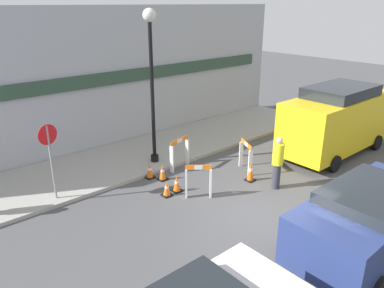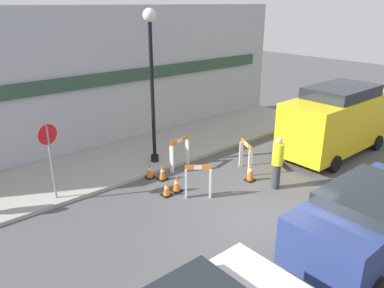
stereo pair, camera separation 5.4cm
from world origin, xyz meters
TOP-DOWN VIEW (x-y plane):
  - ground_plane at (0.00, 0.00)m, footprint 60.00×60.00m
  - sidewalk_slab at (0.00, 6.20)m, footprint 18.00×3.41m
  - storefront_facade at (0.00, 7.98)m, footprint 18.00×0.22m
  - streetlamp_post at (-0.12, 5.23)m, footprint 0.44×0.44m
  - stop_sign at (-3.96, 4.88)m, footprint 0.59×0.15m
  - barricade_0 at (-0.59, 2.30)m, footprint 0.69×0.61m
  - barricade_1 at (1.95, 2.67)m, footprint 0.52×0.87m
  - barricade_2 at (0.34, 4.35)m, footprint 0.97×0.36m
  - traffic_cone_0 at (-0.93, 4.40)m, footprint 0.30×0.30m
  - traffic_cone_1 at (-1.25, 3.02)m, footprint 0.30×0.30m
  - traffic_cone_2 at (-0.84, 3.05)m, footprint 0.30×0.30m
  - traffic_cone_3 at (1.49, 2.04)m, footprint 0.30×0.30m
  - traffic_cone_4 at (-0.68, 4.00)m, footprint 0.30×0.30m
  - person_worker at (1.70, 1.15)m, footprint 0.47×0.47m
  - parked_car_1 at (0.59, -2.26)m, footprint 4.40×2.02m
  - work_van at (5.89, 1.55)m, footprint 5.23×2.12m

SIDE VIEW (x-z plane):
  - ground_plane at x=0.00m, z-range 0.00..0.00m
  - sidewalk_slab at x=0.00m, z-range 0.00..0.12m
  - traffic_cone_1 at x=-1.25m, z-range -0.01..0.46m
  - traffic_cone_2 at x=-0.84m, z-range -0.01..0.52m
  - traffic_cone_4 at x=-0.68m, z-range -0.01..0.54m
  - traffic_cone_0 at x=-0.93m, z-range -0.01..0.54m
  - traffic_cone_3 at x=1.49m, z-range -0.01..0.66m
  - barricade_0 at x=-0.59m, z-range 0.04..1.12m
  - barricade_1 at x=1.95m, z-range 0.05..1.13m
  - barricade_2 at x=0.34m, z-range 0.06..1.18m
  - person_worker at x=1.70m, z-range 0.07..1.80m
  - parked_car_1 at x=0.59m, z-range 0.11..1.81m
  - work_van at x=5.89m, z-range 0.10..2.77m
  - stop_sign at x=-3.96m, z-range 0.51..2.81m
  - storefront_facade at x=0.00m, z-range 0.00..5.50m
  - streetlamp_post at x=-0.12m, z-range 0.87..6.17m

